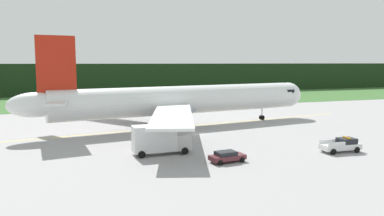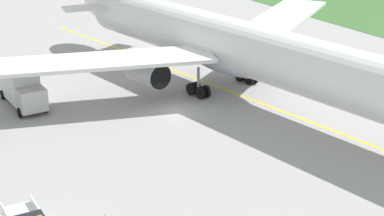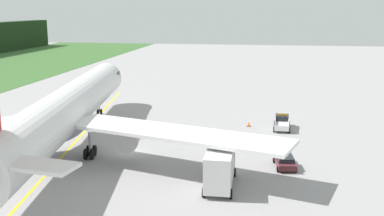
% 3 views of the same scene
% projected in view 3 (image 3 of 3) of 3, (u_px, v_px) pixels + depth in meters
% --- Properties ---
extents(ground, '(320.00, 320.00, 0.00)m').
position_uv_depth(ground, '(131.00, 152.00, 53.73)').
color(ground, '#999697').
extents(taxiway_centerline_main, '(73.72, 11.53, 0.01)m').
position_uv_depth(taxiway_centerline_main, '(69.00, 148.00, 55.25)').
color(taxiway_centerline_main, yellow).
rests_on(taxiway_centerline_main, ground).
extents(airliner, '(55.93, 49.45, 15.60)m').
position_uv_depth(airliner, '(65.00, 112.00, 53.45)').
color(airliner, silver).
rests_on(airliner, ground).
extents(ops_pickup_truck, '(5.32, 2.38, 1.94)m').
position_uv_depth(ops_pickup_truck, '(282.00, 122.00, 64.07)').
color(ops_pickup_truck, silver).
rests_on(ops_pickup_truck, ground).
extents(catering_truck, '(7.29, 2.73, 3.89)m').
position_uv_depth(catering_truck, '(220.00, 167.00, 42.98)').
color(catering_truck, '#B6B5B6').
rests_on(catering_truck, ground).
extents(staff_car, '(4.37, 2.47, 1.30)m').
position_uv_depth(staff_car, '(285.00, 161.00, 48.55)').
color(staff_car, '#58252B').
rests_on(staff_car, ground).
extents(apron_cone, '(0.56, 0.56, 0.70)m').
position_uv_depth(apron_cone, '(249.00, 124.00, 65.43)').
color(apron_cone, black).
rests_on(apron_cone, ground).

